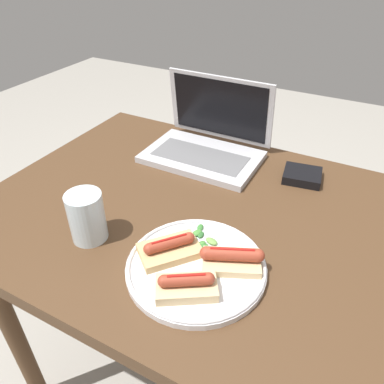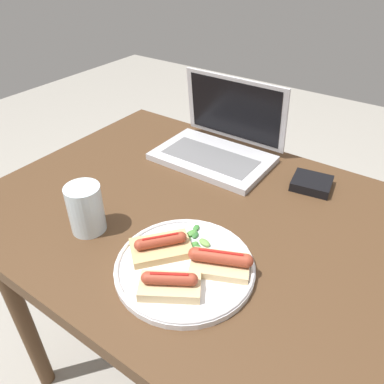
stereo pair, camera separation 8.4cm
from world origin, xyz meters
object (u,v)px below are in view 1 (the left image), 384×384
(plate, at_px, (196,266))
(drinking_glass, at_px, (87,217))
(external_drive, at_px, (302,176))
(laptop, at_px, (207,143))

(plate, height_order, drinking_glass, drinking_glass)
(drinking_glass, xyz_separation_m, external_drive, (0.35, 0.44, -0.04))
(laptop, height_order, drinking_glass, laptop)
(laptop, bearing_deg, plate, -66.54)
(plate, xyz_separation_m, external_drive, (0.10, 0.42, 0.00))
(laptop, xyz_separation_m, plate, (0.18, -0.42, -0.03))
(laptop, bearing_deg, external_drive, -0.22)
(drinking_glass, bearing_deg, laptop, 81.78)
(external_drive, bearing_deg, plate, -112.38)
(plate, distance_m, external_drive, 0.43)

